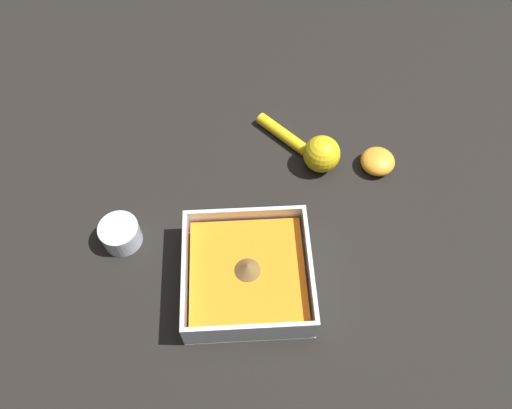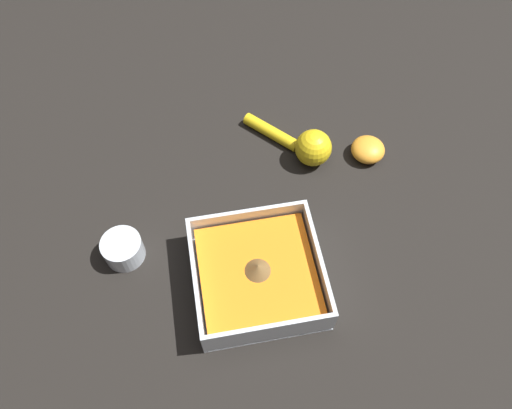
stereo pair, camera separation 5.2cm
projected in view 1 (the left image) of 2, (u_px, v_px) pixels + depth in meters
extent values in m
plane|color=black|center=(258.00, 268.00, 0.76)|extent=(4.00, 4.00, 0.00)
cube|color=silver|center=(248.00, 280.00, 0.75)|extent=(0.19, 0.19, 0.01)
cube|color=silver|center=(250.00, 332.00, 0.68)|extent=(0.19, 0.01, 0.05)
cube|color=silver|center=(245.00, 218.00, 0.77)|extent=(0.19, 0.01, 0.05)
cube|color=silver|center=(186.00, 275.00, 0.72)|extent=(0.01, 0.17, 0.05)
cube|color=silver|center=(309.00, 269.00, 0.73)|extent=(0.01, 0.17, 0.05)
cube|color=orange|center=(248.00, 275.00, 0.73)|extent=(0.17, 0.17, 0.03)
cone|color=brown|center=(247.00, 268.00, 0.71)|extent=(0.04, 0.04, 0.02)
cylinder|color=silver|center=(121.00, 234.00, 0.77)|extent=(0.06, 0.06, 0.04)
cylinder|color=brown|center=(121.00, 235.00, 0.78)|extent=(0.05, 0.05, 0.02)
sphere|color=yellow|center=(322.00, 154.00, 0.84)|extent=(0.06, 0.06, 0.06)
cylinder|color=yellow|center=(283.00, 134.00, 0.89)|extent=(0.09, 0.10, 0.02)
ellipsoid|color=orange|center=(378.00, 161.00, 0.85)|extent=(0.06, 0.06, 0.03)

